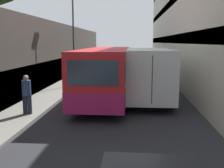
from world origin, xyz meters
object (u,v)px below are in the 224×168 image
panel_van (111,63)px  street_lamp (73,15)px  bus (107,71)px  pedestrian (27,93)px  box_truck (147,71)px

panel_van → street_lamp: (-2.04, -9.67, 4.28)m
bus → pedestrian: (-3.25, -4.60, -0.52)m
box_truck → pedestrian: box_truck is taller
bus → box_truck: size_ratio=1.29×
bus → pedestrian: 5.66m
panel_van → pedestrian: panel_van is taller
bus → panel_van: bearing=93.6°
bus → pedestrian: size_ratio=6.28×
bus → street_lamp: street_lamp is taller
box_truck → bus: bearing=-179.6°
bus → panel_van: (-0.84, 13.30, -0.52)m
street_lamp → bus: bearing=-51.5°
pedestrian → panel_van: bearing=82.3°
street_lamp → box_truck: bearing=-33.9°
box_truck → pedestrian: size_ratio=4.88×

